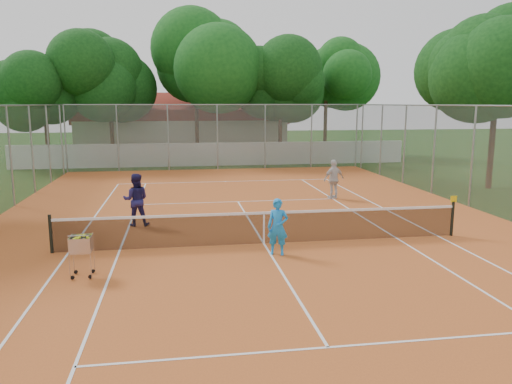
{
  "coord_description": "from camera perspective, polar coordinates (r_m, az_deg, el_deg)",
  "views": [
    {
      "loc": [
        -2.41,
        -13.95,
        4.1
      ],
      "look_at": [
        0.0,
        1.5,
        1.3
      ],
      "focal_mm": 35.0,
      "sensor_mm": 36.0,
      "label": 1
    }
  ],
  "objects": [
    {
      "name": "ground",
      "position": [
        14.74,
        0.91,
        -6.0
      ],
      "size": [
        120.0,
        120.0,
        0.0
      ],
      "primitive_type": "plane",
      "color": "#18390F",
      "rests_on": "ground"
    },
    {
      "name": "court_pad",
      "position": [
        14.74,
        0.91,
        -5.96
      ],
      "size": [
        18.0,
        34.0,
        0.02
      ],
      "primitive_type": "cube",
      "color": "#C05C25",
      "rests_on": "ground"
    },
    {
      "name": "court_lines",
      "position": [
        14.73,
        0.91,
        -5.91
      ],
      "size": [
        10.98,
        23.78,
        0.01
      ],
      "primitive_type": "cube",
      "color": "white",
      "rests_on": "court_pad"
    },
    {
      "name": "tennis_net",
      "position": [
        14.61,
        0.91,
        -4.08
      ],
      "size": [
        11.88,
        0.1,
        0.98
      ],
      "primitive_type": "cube",
      "color": "black",
      "rests_on": "court_pad"
    },
    {
      "name": "perimeter_fence",
      "position": [
        14.31,
        0.93,
        1.71
      ],
      "size": [
        18.0,
        34.0,
        4.0
      ],
      "primitive_type": "cube",
      "color": "slate",
      "rests_on": "ground"
    },
    {
      "name": "boundary_wall",
      "position": [
        33.21,
        -4.68,
        4.32
      ],
      "size": [
        26.0,
        0.3,
        1.5
      ],
      "primitive_type": "cube",
      "color": "white",
      "rests_on": "ground"
    },
    {
      "name": "clubhouse",
      "position": [
        42.99,
        -8.39,
        7.51
      ],
      "size": [
        16.4,
        9.0,
        4.4
      ],
      "primitive_type": "cube",
      "color": "beige",
      "rests_on": "ground"
    },
    {
      "name": "tropical_trees",
      "position": [
        36.04,
        -5.14,
        11.54
      ],
      "size": [
        29.0,
        19.0,
        10.0
      ],
      "primitive_type": "cube",
      "color": "#0D3410",
      "rests_on": "ground"
    },
    {
      "name": "player_near",
      "position": [
        13.54,
        2.5,
        -4.0
      ],
      "size": [
        0.65,
        0.53,
        1.54
      ],
      "primitive_type": "imported",
      "rotation": [
        0.0,
        0.0,
        -0.31
      ],
      "color": "#1B88E6",
      "rests_on": "court_pad"
    },
    {
      "name": "player_far_left",
      "position": [
        17.18,
        -13.57,
        -0.86
      ],
      "size": [
        0.88,
        0.69,
        1.77
      ],
      "primitive_type": "imported",
      "rotation": [
        0.0,
        0.0,
        3.12
      ],
      "color": "#1E1A4F",
      "rests_on": "court_pad"
    },
    {
      "name": "player_far_right",
      "position": [
        21.71,
        8.89,
        1.46
      ],
      "size": [
        1.07,
        0.69,
        1.69
      ],
      "primitive_type": "imported",
      "rotation": [
        0.0,
        0.0,
        3.45
      ],
      "color": "silver",
      "rests_on": "court_pad"
    },
    {
      "name": "ball_hopper",
      "position": [
        12.57,
        -19.3,
        -6.78
      ],
      "size": [
        0.67,
        0.67,
        1.08
      ],
      "primitive_type": "cube",
      "rotation": [
        0.0,
        0.0,
        0.36
      ],
      "color": "#B9B8C0",
      "rests_on": "court_pad"
    }
  ]
}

